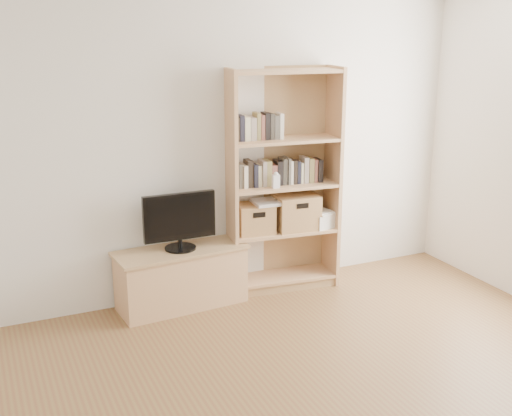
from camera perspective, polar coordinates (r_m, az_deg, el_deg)
back_wall at (r=5.48m, az=-3.00°, el=5.50°), size 4.50×0.02×2.60m
tv_stand at (r=5.45m, az=-6.64°, el=-6.26°), size 1.08×0.48×0.48m
bookshelf at (r=5.59m, az=2.44°, el=2.36°), size 1.01×0.45×1.96m
television at (r=5.28m, az=-6.82°, el=-1.23°), size 0.60×0.05×0.47m
books_row_mid at (r=5.59m, az=2.38°, el=3.34°), size 0.87×0.23×0.23m
books_row_upper at (r=5.44m, az=0.26°, el=7.17°), size 0.40×0.19×0.20m
baby_monitor at (r=5.45m, az=1.78°, el=2.38°), size 0.06×0.04×0.12m
basket_left at (r=5.58m, az=-0.08°, el=-0.92°), size 0.34×0.30×0.26m
basket_right at (r=5.70m, az=3.56°, el=-0.31°), size 0.40×0.34×0.31m
laptop at (r=5.58m, az=1.52°, el=0.58°), size 0.37×0.27×0.03m
magazine_stack at (r=5.81m, az=5.53°, el=-0.96°), size 0.24×0.31×0.13m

